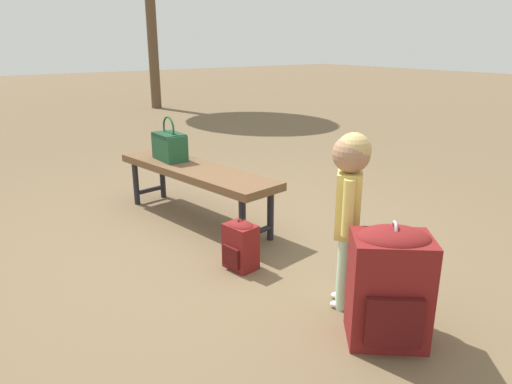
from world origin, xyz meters
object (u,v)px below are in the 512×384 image
object	(u,v)px
park_bench	(196,174)
child_standing	(349,194)
handbag	(170,145)
backpack_large	(389,282)
backpack_small	(241,244)

from	to	relation	value
park_bench	child_standing	bearing A→B (deg)	0.66
park_bench	child_standing	world-z (taller)	child_standing
handbag	backpack_large	world-z (taller)	handbag
child_standing	backpack_large	distance (m)	0.49
handbag	backpack_small	size ratio (longest dim) A/B	1.07
backpack_large	backpack_small	bearing A→B (deg)	-172.26
backpack_large	backpack_small	distance (m)	1.07
park_bench	backpack_large	bearing A→B (deg)	-1.51
child_standing	backpack_small	bearing A→B (deg)	-163.00
park_bench	child_standing	xyz separation A→B (m)	(1.62, 0.02, 0.26)
handbag	backpack_small	xyz separation A→B (m)	(1.26, -0.14, -0.40)
handbag	child_standing	xyz separation A→B (m)	(1.96, 0.07, 0.07)
handbag	child_standing	world-z (taller)	child_standing
park_bench	handbag	xyz separation A→B (m)	(-0.33, -0.05, 0.18)
park_bench	backpack_large	xyz separation A→B (m)	(1.98, -0.05, -0.08)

